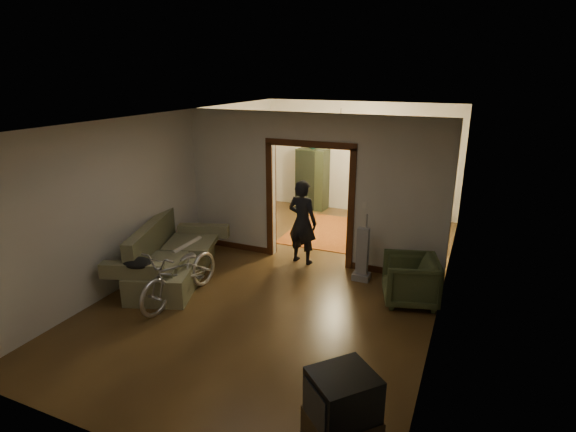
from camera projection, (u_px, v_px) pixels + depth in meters
The scene contains 23 objects.
floor at pixel (295, 275), 8.09m from camera, with size 5.00×8.50×0.01m, color #3E2913.
ceiling at pixel (295, 116), 7.23m from camera, with size 5.00×8.50×0.01m, color white.
wall_back at pixel (359, 158), 11.37m from camera, with size 5.00×0.02×2.80m, color beige.
wall_left at pixel (175, 186), 8.61m from camera, with size 0.02×8.50×2.80m, color beige.
wall_right at pixel (449, 218), 6.71m from camera, with size 0.02×8.50×2.80m, color beige.
partition_wall at pixel (311, 190), 8.32m from camera, with size 5.00×0.14×2.80m, color beige.
door_casing at pixel (310, 205), 8.41m from camera, with size 1.74×0.20×2.32m, color #3E1E0E.
far_window at pixel (387, 154), 11.03m from camera, with size 0.98×0.06×1.28m, color black.
chandelier at pixel (340, 128), 9.55m from camera, with size 0.24×0.24×0.24m, color #FFE0A5.
light_switch at pixel (365, 205), 7.90m from camera, with size 0.08×0.01×0.12m, color silver.
sofa at pixel (172, 252), 7.79m from camera, with size 0.97×2.16×0.99m, color #5D5F3F.
rolled_paper at pixel (187, 246), 8.00m from camera, with size 0.10×0.10×0.80m, color beige.
jacket at pixel (137, 263), 6.92m from camera, with size 0.50×0.37×0.15m, color black.
bicycle at pixel (181, 273), 7.08m from camera, with size 0.61×1.75×0.92m, color silver.
armchair at pixel (410, 280), 7.03m from camera, with size 0.81×0.83×0.75m, color #3D4829.
crt_tv at pixel (343, 397), 4.01m from camera, with size 0.56×0.50×0.48m, color black.
vacuum at pixel (362, 254), 7.76m from camera, with size 0.29×0.23×0.96m, color gray.
person at pixel (302, 222), 8.39m from camera, with size 0.59×0.39×1.61m, color black.
oriental_rug at pixel (329, 231), 10.25m from camera, with size 1.74×2.28×0.02m, color maroon.
locker at pixel (312, 179), 11.79m from camera, with size 0.79×0.44×1.59m, color #26301C.
globe at pixel (313, 135), 11.44m from camera, with size 0.27×0.27×0.27m, color #1E5972.
desk at pixel (395, 209), 10.65m from camera, with size 1.04×0.58×0.77m, color #322010.
desk_chair at pixel (366, 205), 10.87m from camera, with size 0.36×0.36×0.81m, color #322010.
Camera 1 is at (2.83, -6.81, 3.49)m, focal length 28.00 mm.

